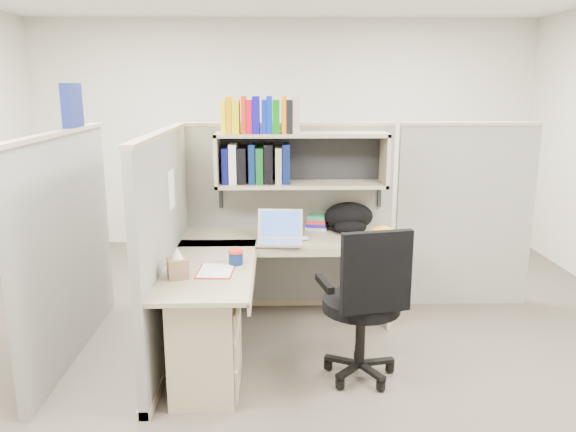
{
  "coord_description": "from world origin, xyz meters",
  "views": [
    {
      "loc": [
        -0.12,
        -3.86,
        1.94
      ],
      "look_at": [
        -0.02,
        0.25,
        0.97
      ],
      "focal_mm": 35.0,
      "sensor_mm": 36.0,
      "label": 1
    }
  ],
  "objects_px": {
    "desk": "(233,310)",
    "task_chair": "(363,327)",
    "backpack": "(350,218)",
    "laptop": "(279,227)",
    "snack_canister": "(236,257)"
  },
  "relations": [
    {
      "from": "desk",
      "to": "task_chair",
      "type": "relative_size",
      "value": 1.61
    },
    {
      "from": "desk",
      "to": "task_chair",
      "type": "distance_m",
      "value": 0.88
    },
    {
      "from": "desk",
      "to": "backpack",
      "type": "bearing_deg",
      "value": 46.96
    },
    {
      "from": "laptop",
      "to": "task_chair",
      "type": "distance_m",
      "value": 1.09
    },
    {
      "from": "desk",
      "to": "backpack",
      "type": "distance_m",
      "value": 1.4
    },
    {
      "from": "laptop",
      "to": "backpack",
      "type": "xyz_separation_m",
      "value": [
        0.59,
        0.34,
        -0.01
      ]
    },
    {
      "from": "desk",
      "to": "snack_canister",
      "type": "bearing_deg",
      "value": 81.28
    },
    {
      "from": "snack_canister",
      "to": "task_chair",
      "type": "bearing_deg",
      "value": -18.77
    },
    {
      "from": "laptop",
      "to": "snack_canister",
      "type": "bearing_deg",
      "value": -116.59
    },
    {
      "from": "laptop",
      "to": "backpack",
      "type": "height_order",
      "value": "laptop"
    },
    {
      "from": "snack_canister",
      "to": "task_chair",
      "type": "distance_m",
      "value": 0.98
    },
    {
      "from": "snack_canister",
      "to": "task_chair",
      "type": "height_order",
      "value": "task_chair"
    },
    {
      "from": "laptop",
      "to": "snack_canister",
      "type": "relative_size",
      "value": 3.41
    },
    {
      "from": "desk",
      "to": "laptop",
      "type": "bearing_deg",
      "value": 63.37
    },
    {
      "from": "laptop",
      "to": "task_chair",
      "type": "bearing_deg",
      "value": -52.45
    }
  ]
}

